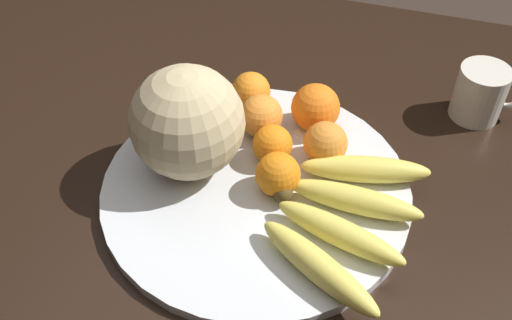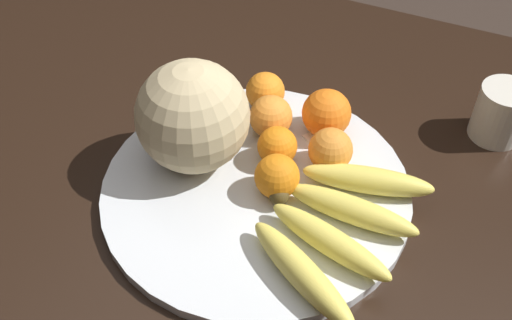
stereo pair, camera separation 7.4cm
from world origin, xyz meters
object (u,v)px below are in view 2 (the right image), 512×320
Objects in this scene: orange_mid_center at (271,117)px; banana_bunch at (338,223)px; fruit_bowl at (256,189)px; orange_back_right at (330,150)px; orange_front_right at (277,146)px; orange_back_left at (275,176)px; melon at (193,116)px; ceramic_mug at (503,113)px; orange_front_left at (326,113)px; kitchen_table at (282,224)px; produce_tag at (325,149)px; orange_top_small at (265,91)px.

banana_bunch is at bearing -42.08° from orange_mid_center.
fruit_bowl is 0.12m from orange_back_right.
orange_front_right is 0.93× the size of orange_back_left.
melon is 2.76× the size of orange_front_right.
banana_bunch is 0.34m from ceramic_mug.
orange_front_left is 0.07m from orange_back_right.
orange_back_right is (0.10, -0.03, -0.00)m from orange_mid_center.
kitchen_table is at bearing -54.42° from orange_mid_center.
fruit_bowl is 2.72× the size of melon.
kitchen_table is 10.56× the size of melon.
ceramic_mug is (0.22, 0.16, 0.03)m from produce_tag.
orange_mid_center is 0.09m from produce_tag.
melon is 0.13m from orange_front_right.
orange_mid_center is 0.35m from ceramic_mug.
orange_front_right is at bearing 130.52° from kitchen_table.
kitchen_table is 0.21m from orange_top_small.
fruit_bowl is 6.66× the size of orange_mid_center.
melon is 0.14m from orange_back_left.
orange_mid_center is 0.57× the size of ceramic_mug.
orange_back_right reaches higher than banana_bunch.
orange_back_left is 1.01× the size of orange_top_small.
banana_bunch is 0.21m from orange_mid_center.
orange_back_left is 0.12m from produce_tag.
banana_bunch is at bearing -117.96° from ceramic_mug.
melon is 2.45× the size of orange_mid_center.
fruit_bowl is 3.82× the size of ceramic_mug.
banana_bunch is 4.27× the size of orange_mid_center.
fruit_bowl is 0.14m from banana_bunch.
orange_back_left is at bearing -72.56° from produce_tag.
banana_bunch is 0.15m from produce_tag.
orange_front_right is (-0.12, 0.09, 0.01)m from banana_bunch.
banana_bunch is 0.27m from orange_top_small.
kitchen_table is 27.35× the size of orange_top_small.
ceramic_mug reaches higher than orange_back_left.
fruit_bowl is at bearing -108.81° from orange_front_left.
orange_top_small reaches higher than kitchen_table.
orange_back_left is (-0.02, -0.14, -0.01)m from orange_front_left.
orange_front_left is 0.65× the size of ceramic_mug.
melon reaches higher than orange_back_left.
orange_front_right is 0.94× the size of orange_top_small.
fruit_bowl is (-0.03, -0.03, 0.10)m from kitchen_table.
melon is (-0.10, 0.01, 0.09)m from fruit_bowl.
fruit_bowl is 0.05m from orange_back_left.
orange_front_right is at bearing 82.89° from fruit_bowl.
orange_mid_center is at bearing 50.92° from melon.
fruit_bowl is at bearing -135.23° from orange_back_right.
melon reaches higher than orange_front_right.
produce_tag is (0.06, 0.05, -0.03)m from orange_front_right.
orange_front_left is 1.14× the size of orange_mid_center.
orange_back_right is at bearing -15.59° from orange_mid_center.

